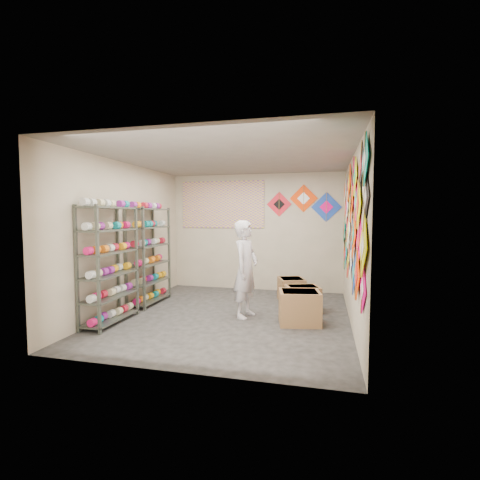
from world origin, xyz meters
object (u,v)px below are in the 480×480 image
(shelf_rack_back, at_px, (149,256))
(carton_c, at_px, (291,290))
(shopkeeper, at_px, (246,269))
(shelf_rack_front, at_px, (109,265))
(carton_a, at_px, (299,307))
(carton_b, at_px, (303,299))

(shelf_rack_back, height_order, carton_c, shelf_rack_back)
(shopkeeper, xyz_separation_m, carton_c, (0.66, 1.29, -0.59))
(shopkeeper, relative_size, carton_c, 3.09)
(shelf_rack_front, distance_m, shelf_rack_back, 1.30)
(shelf_rack_back, xyz_separation_m, shopkeeper, (2.05, -0.44, -0.12))
(shopkeeper, bearing_deg, carton_a, -89.21)
(shelf_rack_front, xyz_separation_m, shopkeeper, (2.05, 0.86, -0.12))
(shelf_rack_front, bearing_deg, carton_a, 12.79)
(shelf_rack_front, relative_size, shelf_rack_back, 1.00)
(shelf_rack_back, bearing_deg, carton_a, -11.84)
(shelf_rack_front, distance_m, carton_a, 3.13)
(shelf_rack_front, distance_m, carton_b, 3.37)
(shelf_rack_front, relative_size, carton_c, 3.55)
(carton_a, distance_m, carton_c, 1.50)
(shelf_rack_back, relative_size, carton_a, 2.98)
(shelf_rack_back, relative_size, shopkeeper, 1.15)
(shopkeeper, bearing_deg, carton_c, -15.03)
(shopkeeper, relative_size, carton_b, 2.91)
(shelf_rack_front, relative_size, shopkeeper, 1.15)
(shelf_rack_back, xyz_separation_m, carton_b, (2.98, 0.10, -0.72))
(shelf_rack_front, distance_m, shopkeeper, 2.23)
(shelf_rack_back, height_order, shopkeeper, shelf_rack_back)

